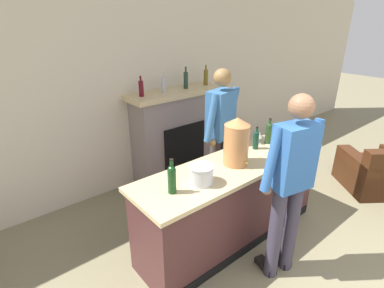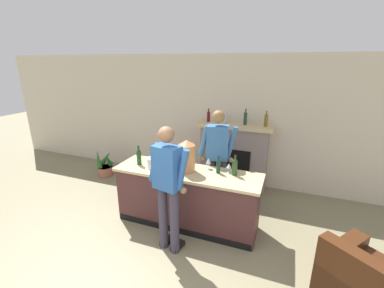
{
  "view_description": "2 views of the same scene",
  "coord_description": "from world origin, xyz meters",
  "views": [
    {
      "loc": [
        -2.25,
        0.18,
        2.38
      ],
      "look_at": [
        -0.35,
        2.49,
        1.1
      ],
      "focal_mm": 28.0,
      "sensor_mm": 36.0,
      "label": 1
    },
    {
      "loc": [
        1.3,
        -1.36,
        2.6
      ],
      "look_at": [
        -0.11,
        2.31,
        1.33
      ],
      "focal_mm": 24.0,
      "sensor_mm": 36.0,
      "label": 2
    }
  ],
  "objects": [
    {
      "name": "wall_back_panel",
      "position": [
        0.0,
        3.93,
        1.38
      ],
      "size": [
        12.0,
        0.07,
        2.75
      ],
      "color": "beige",
      "rests_on": "ground_plane"
    },
    {
      "name": "bar_counter",
      "position": [
        -0.11,
        2.07,
        0.48
      ],
      "size": [
        2.34,
        0.68,
        0.95
      ],
      "color": "#4A2827",
      "rests_on": "ground_plane"
    },
    {
      "name": "wine_bottle_merlot_tall",
      "position": [
        0.37,
        2.19,
        1.07
      ],
      "size": [
        0.07,
        0.07,
        0.27
      ],
      "color": "#123726",
      "rests_on": "bar_counter"
    },
    {
      "name": "ice_bucket_steel",
      "position": [
        -0.64,
        2.0,
        1.04
      ],
      "size": [
        0.23,
        0.23,
        0.18
      ],
      "color": "silver",
      "rests_on": "bar_counter"
    },
    {
      "name": "armchair_black",
      "position": [
        2.32,
        1.4,
        0.25
      ],
      "size": [
        1.21,
        1.2,
        0.75
      ],
      "color": "#41210F",
      "rests_on": "ground_plane"
    },
    {
      "name": "wine_bottle_chardonnay_pale",
      "position": [
        0.62,
        2.2,
        1.09
      ],
      "size": [
        0.08,
        0.08,
        0.32
      ],
      "color": "#234120",
      "rests_on": "bar_counter"
    },
    {
      "name": "person_bartender",
      "position": [
        0.23,
        2.63,
        1.03
      ],
      "size": [
        0.65,
        0.36,
        1.84
      ],
      "color": "#48403C",
      "rests_on": "ground_plane"
    },
    {
      "name": "person_customer",
      "position": [
        -0.11,
        1.41,
        1.02
      ],
      "size": [
        0.65,
        0.36,
        1.83
      ],
      "color": "#3B3547",
      "rests_on": "ground_plane"
    },
    {
      "name": "copper_dispenser",
      "position": [
        -0.1,
        2.07,
        1.21
      ],
      "size": [
        0.26,
        0.3,
        0.51
      ],
      "color": "#C8814A",
      "rests_on": "bar_counter"
    },
    {
      "name": "wine_glass_front_left",
      "position": [
        0.52,
        2.26,
        1.06
      ],
      "size": [
        0.08,
        0.08,
        0.15
      ],
      "color": "silver",
      "rests_on": "bar_counter"
    },
    {
      "name": "fireplace_stone",
      "position": [
        0.31,
        3.67,
        0.71
      ],
      "size": [
        1.51,
        0.52,
        1.71
      ],
      "color": "gray",
      "rests_on": "ground_plane"
    },
    {
      "name": "wine_glass_back_row",
      "position": [
        0.18,
        2.29,
        1.08
      ],
      "size": [
        0.08,
        0.08,
        0.18
      ],
      "color": "silver",
      "rests_on": "bar_counter"
    },
    {
      "name": "wine_bottle_port_short",
      "position": [
        -0.95,
        2.03,
        1.1
      ],
      "size": [
        0.08,
        0.08,
        0.33
      ],
      "color": "#143C18",
      "rests_on": "bar_counter"
    }
  ]
}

